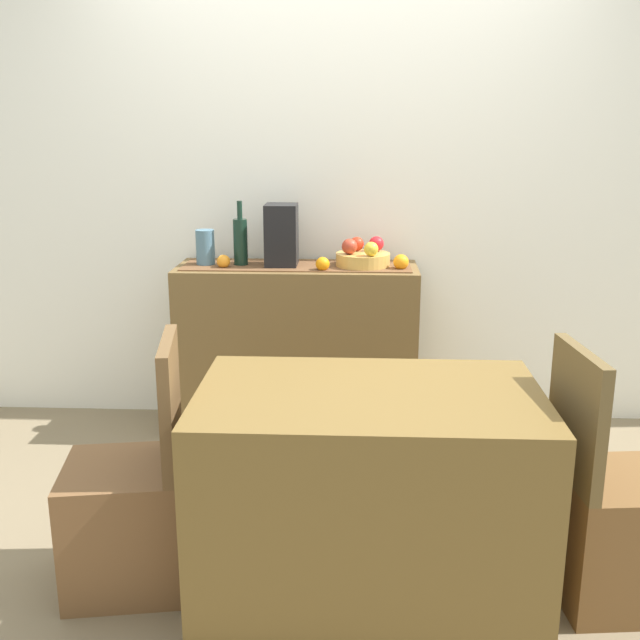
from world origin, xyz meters
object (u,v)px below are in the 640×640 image
Objects in this scene: wine_bottle at (240,241)px; ceramic_vase at (205,248)px; sideboard_console at (298,350)px; dining_table at (368,493)px; coffee_maker at (281,235)px; fruit_bowl at (363,259)px; chair_by_corner at (613,527)px; chair_near_window at (129,514)px.

wine_bottle is 1.81× the size of ceramic_vase.
wine_bottle is (-0.29, 0.00, 0.57)m from sideboard_console.
sideboard_console is 1.07× the size of dining_table.
coffee_maker is at bearing 106.95° from dining_table.
wine_bottle is 0.29× the size of dining_table.
fruit_bowl is 1.51m from dining_table.
coffee_maker is 0.40m from ceramic_vase.
sideboard_console reaches higher than dining_table.
fruit_bowl is 0.43m from coffee_maker.
sideboard_console is 0.61m from coffee_maker.
fruit_bowl reaches higher than chair_by_corner.
wine_bottle is at bearing 180.00° from sideboard_console.
wine_bottle is at bearing 180.00° from coffee_maker.
chair_near_window is at bearing 179.82° from dining_table.
chair_by_corner is at bearing -0.11° from dining_table.
ceramic_vase is 1.74m from dining_table.
fruit_bowl is 0.30× the size of chair_near_window.
dining_table is (0.64, -1.40, -0.65)m from wine_bottle.
sideboard_console is 1.45m from dining_table.
chair_near_window is (-0.49, -1.40, -0.18)m from sideboard_console.
ceramic_vase reaches higher than dining_table.
sideboard_console is 0.71m from ceramic_vase.
fruit_bowl is 0.87× the size of coffee_maker.
ceramic_vase is (-0.47, 0.00, 0.54)m from sideboard_console.
ceramic_vase is 0.20× the size of chair_by_corner.
chair_near_window reaches higher than sideboard_console.
ceramic_vase is 2.29m from chair_by_corner.
coffee_maker is at bearing 0.00° from wine_bottle.
coffee_maker reaches higher than dining_table.
wine_bottle is 0.37× the size of chair_near_window.
sideboard_console is 3.73× the size of wine_bottle.
sideboard_console is at bearing 0.00° from coffee_maker.
ceramic_vase is (-0.80, 0.00, 0.05)m from fruit_bowl.
fruit_bowl is (0.34, 0.00, 0.48)m from sideboard_console.
ceramic_vase is at bearing 180.00° from fruit_bowl.
chair_by_corner is (1.68, -0.00, 0.00)m from chair_near_window.
chair_by_corner is (1.66, -1.40, -0.72)m from ceramic_vase.
wine_bottle reaches higher than ceramic_vase.
coffee_maker is (0.21, 0.00, 0.03)m from wine_bottle.
wine_bottle is 0.37× the size of chair_by_corner.
chair_by_corner reaches higher than sideboard_console.
chair_by_corner is (0.84, -0.00, -0.10)m from dining_table.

